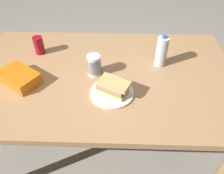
{
  "coord_description": "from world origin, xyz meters",
  "views": [
    {
      "loc": [
        0.09,
        -1.09,
        1.67
      ],
      "look_at": [
        0.06,
        -0.16,
        0.79
      ],
      "focal_mm": 37.12,
      "sensor_mm": 36.0,
      "label": 1
    }
  ],
  "objects_px": {
    "plastic_cup_stack": "(94,65)",
    "paper_plate": "(112,93)",
    "water_bottle_tall": "(162,51)",
    "chip_bag": "(20,77)",
    "soda_can_red": "(39,45)",
    "dining_table": "(103,84)",
    "sandwich": "(113,87)"
  },
  "relations": [
    {
      "from": "sandwich",
      "to": "dining_table",
      "type": "bearing_deg",
      "value": 111.5
    },
    {
      "from": "plastic_cup_stack",
      "to": "paper_plate",
      "type": "bearing_deg",
      "value": -56.54
    },
    {
      "from": "soda_can_red",
      "to": "plastic_cup_stack",
      "type": "bearing_deg",
      "value": -28.18
    },
    {
      "from": "paper_plate",
      "to": "plastic_cup_stack",
      "type": "xyz_separation_m",
      "value": [
        -0.11,
        0.17,
        0.06
      ]
    },
    {
      "from": "soda_can_red",
      "to": "chip_bag",
      "type": "relative_size",
      "value": 0.53
    },
    {
      "from": "plastic_cup_stack",
      "to": "soda_can_red",
      "type": "bearing_deg",
      "value": 151.82
    },
    {
      "from": "paper_plate",
      "to": "sandwich",
      "type": "bearing_deg",
      "value": -0.73
    },
    {
      "from": "paper_plate",
      "to": "chip_bag",
      "type": "xyz_separation_m",
      "value": [
        -0.55,
        0.08,
        0.03
      ]
    },
    {
      "from": "plastic_cup_stack",
      "to": "chip_bag",
      "type": "bearing_deg",
      "value": -168.07
    },
    {
      "from": "paper_plate",
      "to": "water_bottle_tall",
      "type": "xyz_separation_m",
      "value": [
        0.3,
        0.28,
        0.09
      ]
    },
    {
      "from": "dining_table",
      "to": "chip_bag",
      "type": "height_order",
      "value": "chip_bag"
    },
    {
      "from": "soda_can_red",
      "to": "water_bottle_tall",
      "type": "height_order",
      "value": "water_bottle_tall"
    },
    {
      "from": "chip_bag",
      "to": "plastic_cup_stack",
      "type": "bearing_deg",
      "value": 46.58
    },
    {
      "from": "paper_plate",
      "to": "sandwich",
      "type": "xyz_separation_m",
      "value": [
        0.0,
        -0.0,
        0.05
      ]
    },
    {
      "from": "soda_can_red",
      "to": "chip_bag",
      "type": "height_order",
      "value": "soda_can_red"
    },
    {
      "from": "sandwich",
      "to": "soda_can_red",
      "type": "bearing_deg",
      "value": 143.11
    },
    {
      "from": "soda_can_red",
      "to": "plastic_cup_stack",
      "type": "height_order",
      "value": "plastic_cup_stack"
    },
    {
      "from": "water_bottle_tall",
      "to": "dining_table",
      "type": "bearing_deg",
      "value": -162.27
    },
    {
      "from": "soda_can_red",
      "to": "water_bottle_tall",
      "type": "xyz_separation_m",
      "value": [
        0.81,
        -0.1,
        0.04
      ]
    },
    {
      "from": "dining_table",
      "to": "soda_can_red",
      "type": "height_order",
      "value": "soda_can_red"
    },
    {
      "from": "sandwich",
      "to": "water_bottle_tall",
      "type": "bearing_deg",
      "value": 43.4
    },
    {
      "from": "dining_table",
      "to": "soda_can_red",
      "type": "relative_size",
      "value": 13.39
    },
    {
      "from": "dining_table",
      "to": "water_bottle_tall",
      "type": "height_order",
      "value": "water_bottle_tall"
    },
    {
      "from": "chip_bag",
      "to": "water_bottle_tall",
      "type": "height_order",
      "value": "water_bottle_tall"
    },
    {
      "from": "soda_can_red",
      "to": "sandwich",
      "type": "bearing_deg",
      "value": -36.89
    },
    {
      "from": "paper_plate",
      "to": "water_bottle_tall",
      "type": "height_order",
      "value": "water_bottle_tall"
    },
    {
      "from": "soda_can_red",
      "to": "dining_table",
      "type": "bearing_deg",
      "value": -26.14
    },
    {
      "from": "water_bottle_tall",
      "to": "plastic_cup_stack",
      "type": "relative_size",
      "value": 1.63
    },
    {
      "from": "paper_plate",
      "to": "soda_can_red",
      "type": "bearing_deg",
      "value": 142.89
    },
    {
      "from": "sandwich",
      "to": "water_bottle_tall",
      "type": "distance_m",
      "value": 0.41
    },
    {
      "from": "dining_table",
      "to": "paper_plate",
      "type": "relative_size",
      "value": 6.59
    },
    {
      "from": "sandwich",
      "to": "soda_can_red",
      "type": "relative_size",
      "value": 1.69
    }
  ]
}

